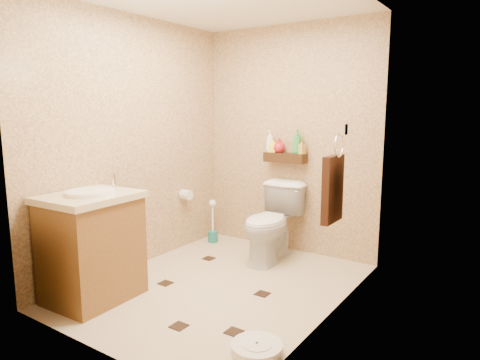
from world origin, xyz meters
The scene contains 18 objects.
ground centered at (0.00, 0.00, 0.00)m, with size 2.50×2.50×0.00m, color beige.
wall_back centered at (0.00, 1.25, 1.20)m, with size 2.00×0.04×2.40m, color tan.
wall_front centered at (0.00, -1.25, 1.20)m, with size 2.00×0.04×2.40m, color tan.
wall_left centered at (-1.00, 0.00, 1.20)m, with size 0.04×2.50×2.40m, color tan.
wall_right centered at (1.00, 0.00, 1.20)m, with size 0.04×2.50×2.40m, color tan.
wall_shelf centered at (0.00, 1.17, 1.02)m, with size 0.46×0.14×0.10m, color #37230F.
floor_accents centered at (0.05, -0.06, 0.00)m, with size 1.17×1.47×0.01m.
toilet centered at (0.04, 0.83, 0.39)m, with size 0.44×0.77×0.78m, color white.
vanity centered at (-0.70, -0.77, 0.45)m, with size 0.62×0.74×1.01m.
bathroom_scale centered at (0.82, -0.70, 0.03)m, with size 0.38×0.38×0.07m.
toilet_brush centered at (-0.82, 0.96, 0.18)m, with size 0.12×0.12×0.50m.
towel_ring centered at (0.91, 0.25, 0.95)m, with size 0.12×0.30×0.76m.
toilet_paper centered at (-0.94, 0.65, 0.60)m, with size 0.12×0.11×0.12m.
bottle_a centered at (-0.18, 1.17, 1.19)m, with size 0.09×0.09×0.23m, color white.
bottle_b centered at (-0.15, 1.17, 1.15)m, with size 0.07×0.07×0.16m, color #FFF935.
bottle_c centered at (-0.07, 1.17, 1.15)m, with size 0.12×0.12×0.16m, color red.
bottle_d centered at (0.14, 1.17, 1.20)m, with size 0.10×0.10×0.25m, color green.
bottle_e centered at (0.19, 1.17, 1.15)m, with size 0.07×0.07×0.15m, color gold.
Camera 1 is at (2.13, -2.83, 1.53)m, focal length 32.00 mm.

